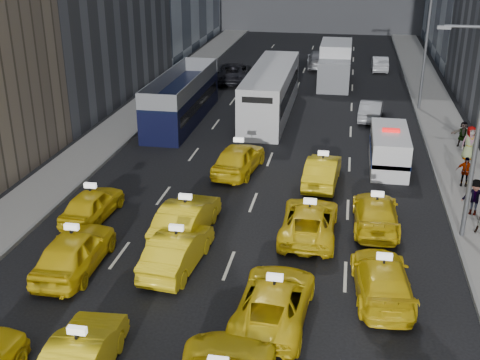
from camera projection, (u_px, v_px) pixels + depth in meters
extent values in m
cube|color=gray|center=(126.00, 123.00, 40.63)|extent=(3.00, 90.00, 0.15)
cube|color=gray|center=(449.00, 141.00, 37.17)|extent=(3.00, 90.00, 0.15)
cube|color=slate|center=(146.00, 124.00, 40.39)|extent=(0.15, 90.00, 0.18)
cube|color=slate|center=(425.00, 139.00, 37.40)|extent=(0.15, 90.00, 0.18)
cylinder|color=#595B60|center=(477.00, 138.00, 23.86)|extent=(0.20, 0.20, 9.00)
cylinder|color=#595B60|center=(469.00, 27.00, 22.35)|extent=(1.80, 0.12, 0.12)
cube|color=slate|center=(444.00, 27.00, 22.52)|extent=(0.50, 0.22, 0.12)
cylinder|color=#595B60|center=(426.00, 48.00, 42.02)|extent=(0.20, 0.20, 9.00)
imported|color=yellow|center=(81.00, 358.00, 17.27)|extent=(1.93, 4.65, 1.50)
imported|color=yellow|center=(74.00, 251.00, 22.92)|extent=(1.99, 4.78, 1.62)
imported|color=yellow|center=(177.00, 250.00, 23.12)|extent=(1.97, 4.63, 1.48)
imported|color=yellow|center=(274.00, 301.00, 20.04)|extent=(2.59, 5.12, 1.39)
imported|color=yellow|center=(382.00, 279.00, 21.29)|extent=(2.36, 4.93, 1.39)
imported|color=yellow|center=(92.00, 204.00, 27.08)|extent=(1.86, 4.19, 1.40)
imported|color=yellow|center=(186.00, 219.00, 25.49)|extent=(2.06, 5.01, 1.61)
imported|color=yellow|center=(309.00, 221.00, 25.58)|extent=(2.32, 4.98, 1.38)
imported|color=yellow|center=(376.00, 213.00, 26.27)|extent=(2.02, 4.79, 1.38)
imported|color=yellow|center=(239.00, 158.00, 32.24)|extent=(2.52, 4.98, 1.63)
imported|color=yellow|center=(322.00, 171.00, 30.73)|extent=(1.85, 4.58, 1.48)
cube|color=white|center=(389.00, 149.00, 32.93)|extent=(2.59, 5.31, 2.04)
cylinder|color=black|center=(374.00, 169.00, 31.80)|extent=(0.28, 0.82, 0.82)
cylinder|color=black|center=(405.00, 172.00, 31.53)|extent=(0.28, 0.82, 0.82)
cylinder|color=black|center=(372.00, 149.00, 34.80)|extent=(0.28, 0.82, 0.82)
cylinder|color=black|center=(401.00, 151.00, 34.53)|extent=(0.28, 0.82, 0.82)
cube|color=navy|center=(389.00, 152.00, 32.98)|extent=(2.63, 5.31, 0.23)
cube|color=red|center=(391.00, 130.00, 32.51)|extent=(0.96, 0.44, 0.15)
cube|color=black|center=(182.00, 98.00, 40.70)|extent=(2.66, 11.11, 3.22)
cylinder|color=black|center=(145.00, 133.00, 37.08)|extent=(0.28, 1.10, 1.10)
cylinder|color=black|center=(180.00, 135.00, 36.71)|extent=(0.28, 1.10, 1.10)
cylinder|color=black|center=(185.00, 95.00, 45.50)|extent=(0.28, 1.10, 1.10)
cylinder|color=black|center=(213.00, 97.00, 45.14)|extent=(0.28, 1.10, 1.10)
cube|color=silver|center=(271.00, 92.00, 42.13)|extent=(3.09, 12.91, 3.31)
cylinder|color=black|center=(240.00, 129.00, 37.75)|extent=(0.28, 1.10, 1.10)
cylinder|color=black|center=(278.00, 131.00, 37.35)|extent=(0.28, 1.10, 1.10)
cylinder|color=black|center=(265.00, 88.00, 47.76)|extent=(0.28, 1.10, 1.10)
cylinder|color=black|center=(295.00, 89.00, 47.37)|extent=(0.28, 1.10, 1.10)
cube|color=silver|center=(335.00, 64.00, 50.56)|extent=(3.05, 7.57, 3.39)
cylinder|color=black|center=(319.00, 85.00, 48.63)|extent=(0.28, 1.10, 1.10)
cylinder|color=black|center=(347.00, 86.00, 48.27)|extent=(0.28, 1.10, 1.10)
cylinder|color=black|center=(323.00, 70.00, 53.73)|extent=(0.28, 1.10, 1.10)
cylinder|color=black|center=(348.00, 71.00, 53.36)|extent=(0.28, 1.10, 1.10)
imported|color=#9B9EA3|center=(371.00, 110.00, 41.35)|extent=(1.84, 4.30, 1.38)
imported|color=black|center=(234.00, 72.00, 51.62)|extent=(3.44, 6.30, 1.67)
imported|color=slate|center=(319.00, 59.00, 57.02)|extent=(2.61, 5.66, 1.60)
imported|color=black|center=(285.00, 58.00, 58.00)|extent=(2.07, 4.34, 1.43)
imported|color=#B8BBC1|center=(380.00, 63.00, 55.84)|extent=(1.51, 4.12, 1.35)
imported|color=gray|center=(475.00, 197.00, 27.06)|extent=(1.19, 0.82, 1.70)
imported|color=gray|center=(465.00, 171.00, 30.18)|extent=(0.97, 0.61, 1.54)
imported|color=gray|center=(470.00, 143.00, 33.67)|extent=(1.03, 0.71, 1.91)
imported|color=gray|center=(463.00, 134.00, 35.73)|extent=(1.42, 0.45, 1.52)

